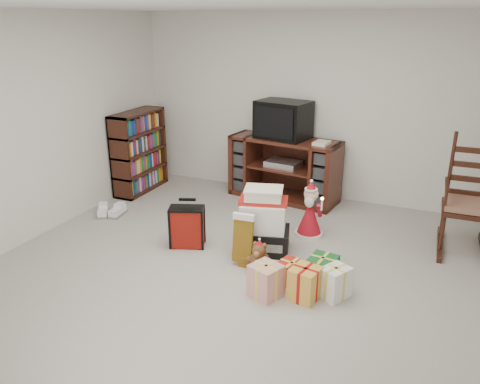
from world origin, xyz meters
name	(u,v)px	position (x,y,z in m)	size (l,w,h in m)	color
room	(237,153)	(0.00, 0.00, 1.25)	(5.01, 5.01, 2.51)	#A7A199
tv_stand	(284,169)	(-0.26, 2.20, 0.43)	(1.57, 0.74, 0.87)	#491C14
bookshelf	(139,153)	(-2.31, 1.69, 0.56)	(0.32, 0.96, 1.17)	#37190F
rocking_chair	(467,210)	(2.05, 1.53, 0.45)	(0.54, 0.88, 1.31)	#37190F
gift_pile	(263,224)	(0.04, 0.58, 0.31)	(0.65, 0.54, 0.71)	black
red_suitcase	(187,227)	(-0.76, 0.33, 0.24)	(0.40, 0.30, 0.55)	maroon
stocking	(243,239)	(-0.03, 0.21, 0.28)	(0.26, 0.11, 0.56)	#0D7816
teddy_bear	(260,259)	(0.18, 0.14, 0.14)	(0.21, 0.19, 0.31)	brown
santa_figurine	(310,215)	(0.41, 1.15, 0.26)	(0.33, 0.31, 0.67)	#A8121F
mrs_claus_figurine	(246,226)	(-0.18, 0.62, 0.23)	(0.29, 0.28, 0.60)	#A8121F
sneaker_pair	(110,212)	(-2.11, 0.70, 0.05)	(0.40, 0.31, 0.10)	white
gift_cluster	(306,279)	(0.71, -0.04, 0.13)	(0.75, 0.84, 0.25)	#AD1C13
crt_television	(283,120)	(-0.31, 2.22, 1.12)	(0.77, 0.62, 0.50)	black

